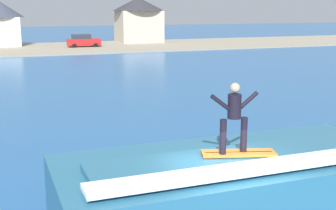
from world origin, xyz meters
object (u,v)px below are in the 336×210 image
wave_crest (233,187)px  house_gabled_white (138,18)px  surfer (234,114)px  car_far_shore (83,41)px  surfboard (238,153)px

wave_crest → house_gabled_white: bearing=75.0°
house_gabled_white → surfer: bearing=-105.2°
car_far_shore → surfer: bearing=-96.7°
wave_crest → house_gabled_white: (15.70, 58.49, 2.98)m
wave_crest → surfer: bearing=-122.3°
surfboard → house_gabled_white: bearing=75.0°
house_gabled_white → wave_crest: bearing=-105.0°
car_far_shore → wave_crest: bearing=-96.5°
wave_crest → surfboard: bearing=-103.7°
wave_crest → car_far_shore: bearing=83.5°
surfboard → car_far_shore: surfboard is taller
car_far_shore → house_gabled_white: bearing=30.5°
wave_crest → car_far_shore: size_ratio=2.00×
wave_crest → house_gabled_white: house_gabled_white is taller
wave_crest → car_far_shore: wave_crest is taller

